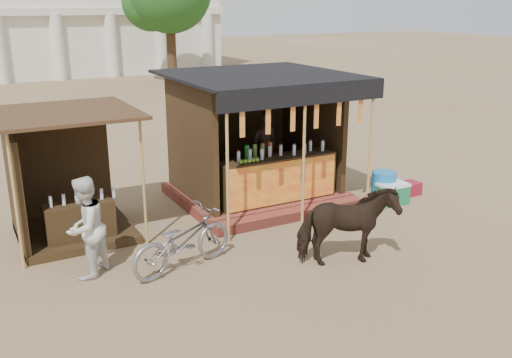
% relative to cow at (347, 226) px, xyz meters
% --- Properties ---
extents(ground, '(120.00, 120.00, 0.00)m').
position_rel_cow_xyz_m(ground, '(-0.71, 0.23, -0.68)').
color(ground, '#846B4C').
rests_on(ground, ground).
extents(main_stall, '(3.60, 3.61, 2.78)m').
position_rel_cow_xyz_m(main_stall, '(0.31, 3.59, 0.35)').
color(main_stall, '#973E31').
rests_on(main_stall, ground).
extents(secondary_stall, '(2.40, 2.40, 2.38)m').
position_rel_cow_xyz_m(secondary_stall, '(-3.88, 3.47, 0.17)').
color(secondary_stall, '#322312').
rests_on(secondary_stall, ground).
extents(cow, '(1.75, 1.15, 1.36)m').
position_rel_cow_xyz_m(cow, '(0.00, 0.00, 0.00)').
color(cow, black).
rests_on(cow, ground).
extents(motorbike, '(2.01, 1.13, 1.00)m').
position_rel_cow_xyz_m(motorbike, '(-2.45, 1.13, -0.18)').
color(motorbike, gray).
rests_on(motorbike, ground).
extents(bystander, '(1.01, 1.00, 1.65)m').
position_rel_cow_xyz_m(bystander, '(-3.87, 1.64, 0.14)').
color(bystander, silver).
rests_on(bystander, ground).
extents(blue_barrel, '(0.63, 0.63, 0.64)m').
position_rel_cow_xyz_m(blue_barrel, '(2.71, 2.23, -0.36)').
color(blue_barrel, '#1869B4').
rests_on(blue_barrel, ground).
extents(red_crate, '(0.42, 0.39, 0.29)m').
position_rel_cow_xyz_m(red_crate, '(3.50, 2.23, -0.53)').
color(red_crate, maroon).
rests_on(red_crate, ground).
extents(cooler, '(0.65, 0.45, 0.46)m').
position_rel_cow_xyz_m(cooler, '(2.73, 1.94, -0.45)').
color(cooler, '#186F43').
rests_on(cooler, ground).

